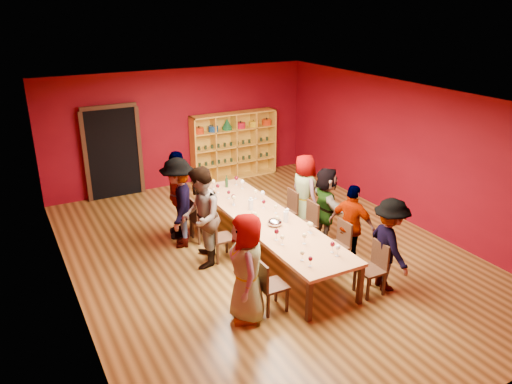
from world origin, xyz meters
The scene contains 48 objects.
room_shell centered at (0.00, 0.00, 1.50)m, with size 7.10×9.10×3.04m.
tasting_table centered at (0.00, 0.00, 0.70)m, with size 1.10×4.50×0.75m.
doorway centered at (-1.80, 4.43, 1.12)m, with size 1.40×0.17×2.30m.
shelving_unit centered at (1.40, 4.32, 0.98)m, with size 2.40×0.40×1.80m.
chair_person_left_0 centered at (-0.91, -1.64, 0.50)m, with size 0.42×0.42×0.89m.
person_left_0 centered at (-1.27, -1.64, 0.86)m, with size 0.84×0.46×1.73m, color #494A4E.
chair_person_left_2 centered at (-0.91, 0.24, 0.50)m, with size 0.42×0.42×0.89m.
person_left_2 centered at (-1.24, 0.24, 0.93)m, with size 0.91×0.50×1.87m, color #4D4C51.
chair_person_left_3 centered at (-0.91, 1.14, 0.50)m, with size 0.42×0.42×0.89m.
person_left_3 centered at (-1.32, 1.14, 0.90)m, with size 1.17×0.48×1.80m, color #5371AB.
chair_person_left_4 centered at (-0.91, 1.59, 0.50)m, with size 0.42×0.42×0.89m.
person_left_4 centered at (-1.17, 1.59, 0.91)m, with size 1.06×0.48×1.82m, color silver.
chair_person_right_0 centered at (0.91, -2.00, 0.50)m, with size 0.42×0.42×0.89m.
person_right_0 centered at (1.19, -2.00, 0.81)m, with size 1.05×0.43×1.62m, color #577EB3.
chair_person_right_1 centered at (0.91, -1.05, 0.50)m, with size 0.42×0.42×0.89m.
person_right_1 centered at (1.18, -1.05, 0.77)m, with size 0.90×0.41×1.54m, color #527BAA.
chair_person_right_2 centered at (0.91, -0.03, 0.50)m, with size 0.42×0.42×0.89m.
person_right_2 centered at (1.33, -0.03, 0.77)m, with size 1.44×0.41×1.55m, color #5174A8.
chair_person_right_3 centered at (0.91, 0.70, 0.50)m, with size 0.42×0.42×0.89m.
person_right_3 centered at (1.30, 0.70, 0.81)m, with size 0.79×0.43×1.62m, color #5A82B9.
wine_glass_0 centered at (0.27, -1.82, 0.90)m, with size 0.08×0.08×0.21m.
wine_glass_1 centered at (0.04, -1.21, 0.90)m, with size 0.08×0.08×0.20m.
wine_glass_2 centered at (-0.31, -1.07, 0.88)m, with size 0.07×0.07×0.19m.
wine_glass_3 centered at (0.29, 1.88, 0.90)m, with size 0.08×0.08×0.21m.
wine_glass_4 centered at (-0.30, -1.89, 0.88)m, with size 0.07×0.07×0.18m.
wine_glass_5 centered at (-0.26, -0.03, 0.89)m, with size 0.08×0.08×0.19m.
wine_glass_6 centered at (0.28, 0.97, 0.90)m, with size 0.08×0.08×0.20m.
wine_glass_7 centered at (0.27, 0.12, 0.88)m, with size 0.07×0.07×0.18m.
wine_glass_8 centered at (0.37, -0.13, 0.88)m, with size 0.07×0.07×0.18m.
wine_glass_9 centered at (0.36, -0.88, 0.90)m, with size 0.08×0.08×0.21m.
wine_glass_10 centered at (0.01, -0.37, 0.89)m, with size 0.08×0.08×0.20m.
wine_glass_11 centered at (0.18, 0.45, 0.88)m, with size 0.07×0.07×0.18m.
wine_glass_12 centered at (-0.27, 1.65, 0.89)m, with size 0.08×0.08×0.20m.
wine_glass_13 centered at (-0.28, 0.02, 0.89)m, with size 0.08×0.08×0.20m.
wine_glass_14 centered at (-0.27, 1.89, 0.91)m, with size 0.09×0.09×0.22m.
wine_glass_15 centered at (0.27, -1.68, 0.89)m, with size 0.08×0.08×0.20m.
wine_glass_16 centered at (-0.27, 0.85, 0.91)m, with size 0.09×0.09×0.22m.
wine_glass_17 centered at (-0.30, -0.87, 0.90)m, with size 0.08×0.08×0.21m.
wine_glass_18 centered at (-0.20, 1.24, 0.88)m, with size 0.07×0.07×0.18m.
wine_glass_19 centered at (-0.26, 0.90, 0.91)m, with size 0.09×0.09×0.22m.
wine_glass_20 centered at (0.30, 1.62, 0.90)m, with size 0.08×0.08×0.21m.
wine_glass_21 centered at (0.36, -0.93, 0.90)m, with size 0.09×0.09×0.21m.
wine_glass_22 centered at (-0.31, -1.68, 0.88)m, with size 0.07×0.07×0.18m.
wine_glass_23 centered at (0.35, 0.80, 0.91)m, with size 0.09×0.09×0.22m.
spittoon_bowl centered at (-0.03, -0.34, 0.81)m, with size 0.27×0.27×0.15m, color silver.
carafe_a centered at (-0.08, 0.50, 0.86)m, with size 0.10×0.10×0.25m.
carafe_b centered at (0.23, -0.30, 0.86)m, with size 0.12×0.12×0.24m.
wine_bottle centered at (0.04, 1.86, 0.85)m, with size 0.08×0.08×0.27m.
Camera 1 is at (-4.23, -7.44, 4.60)m, focal length 35.00 mm.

